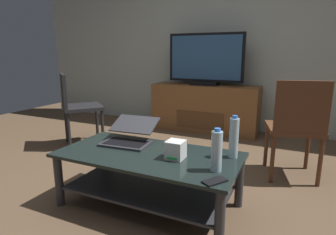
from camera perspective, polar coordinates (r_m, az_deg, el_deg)
name	(u,v)px	position (r m, az deg, el deg)	size (l,w,h in m)	color
ground_plane	(141,195)	(2.33, -5.57, -15.43)	(7.68, 7.68, 0.00)	brown
back_wall	(223,32)	(4.29, 11.17, 16.67)	(6.40, 0.12, 2.80)	#A8B2A8
coffee_table	(149,170)	(2.07, -3.95, -10.50)	(1.30, 0.64, 0.41)	black
media_cabinet	(205,108)	(4.08, 7.42, 1.92)	(1.51, 0.44, 0.66)	brown
television	(205,60)	(3.99, 7.61, 11.41)	(1.06, 0.20, 0.71)	black
dining_chair	(296,125)	(2.66, 24.58, -1.30)	(0.53, 0.53, 0.89)	#59331E
side_chair	(76,104)	(3.52, -18.18, 2.57)	(0.62, 0.62, 0.87)	black
laptop	(129,135)	(2.26, -7.82, -3.63)	(0.40, 0.42, 0.18)	#333338
router_box	(176,150)	(1.91, 1.55, -6.55)	(0.12, 0.12, 0.12)	white
water_bottle_near	(234,138)	(1.95, 13.21, -4.01)	(0.06, 0.06, 0.29)	silver
water_bottle_far	(217,151)	(1.71, 9.84, -6.70)	(0.07, 0.07, 0.27)	silver
cell_phone	(215,181)	(1.62, 9.47, -12.60)	(0.07, 0.14, 0.01)	black
tv_remote	(180,145)	(2.16, 2.47, -5.63)	(0.04, 0.16, 0.02)	#2D2D30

